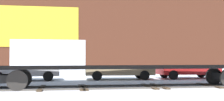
{
  "coord_description": "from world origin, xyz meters",
  "views": [
    {
      "loc": [
        -4.05,
        -13.42,
        1.41
      ],
      "look_at": [
        -0.61,
        2.84,
        1.91
      ],
      "focal_mm": 44.96,
      "sensor_mm": 36.0,
      "label": 1
    }
  ],
  "objects_px": {
    "freight_car": "(126,34)",
    "parked_car_silver": "(24,67)",
    "parked_car_tan": "(118,67)",
    "parked_car_red": "(187,68)",
    "flagpole": "(196,9)"
  },
  "relations": [
    {
      "from": "flagpole",
      "to": "parked_car_red",
      "type": "distance_m",
      "value": 7.05
    },
    {
      "from": "freight_car",
      "to": "flagpole",
      "type": "bearing_deg",
      "value": 46.13
    },
    {
      "from": "parked_car_silver",
      "to": "parked_car_tan",
      "type": "relative_size",
      "value": 0.92
    },
    {
      "from": "freight_car",
      "to": "parked_car_silver",
      "type": "relative_size",
      "value": 3.83
    },
    {
      "from": "parked_car_silver",
      "to": "parked_car_red",
      "type": "bearing_deg",
      "value": -2.02
    },
    {
      "from": "flagpole",
      "to": "parked_car_tan",
      "type": "height_order",
      "value": "flagpole"
    },
    {
      "from": "parked_car_red",
      "to": "parked_car_tan",
      "type": "bearing_deg",
      "value": 178.67
    },
    {
      "from": "freight_car",
      "to": "parked_car_silver",
      "type": "height_order",
      "value": "freight_car"
    },
    {
      "from": "freight_car",
      "to": "parked_car_silver",
      "type": "bearing_deg",
      "value": 134.18
    },
    {
      "from": "parked_car_tan",
      "to": "parked_car_red",
      "type": "xyz_separation_m",
      "value": [
        5.03,
        -0.12,
        -0.05
      ]
    },
    {
      "from": "flagpole",
      "to": "parked_car_red",
      "type": "relative_size",
      "value": 2.11
    },
    {
      "from": "parked_car_tan",
      "to": "parked_car_silver",
      "type": "bearing_deg",
      "value": 177.42
    },
    {
      "from": "freight_car",
      "to": "flagpole",
      "type": "height_order",
      "value": "flagpole"
    },
    {
      "from": "parked_car_silver",
      "to": "parked_car_tan",
      "type": "height_order",
      "value": "parked_car_silver"
    },
    {
      "from": "parked_car_silver",
      "to": "parked_car_tan",
      "type": "xyz_separation_m",
      "value": [
        6.25,
        -0.28,
        -0.04
      ]
    }
  ]
}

